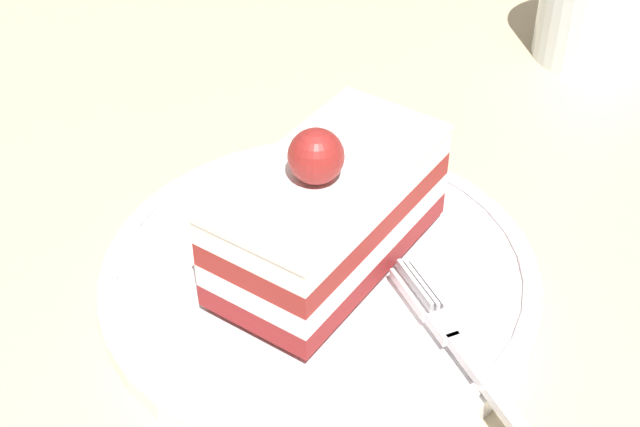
% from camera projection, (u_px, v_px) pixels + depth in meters
% --- Properties ---
extents(ground_plane, '(2.40, 2.40, 0.00)m').
position_uv_depth(ground_plane, '(292.00, 304.00, 0.44)').
color(ground_plane, tan).
extents(dessert_plate, '(0.21, 0.21, 0.02)m').
position_uv_depth(dessert_plate, '(320.00, 275.00, 0.44)').
color(dessert_plate, white).
rests_on(dessert_plate, ground_plane).
extents(cake_slice, '(0.11, 0.13, 0.08)m').
position_uv_depth(cake_slice, '(328.00, 211.00, 0.43)').
color(cake_slice, maroon).
rests_on(cake_slice, dessert_plate).
extents(fork, '(0.07, 0.11, 0.00)m').
position_uv_depth(fork, '(463.00, 352.00, 0.39)').
color(fork, silver).
rests_on(fork, dessert_plate).
extents(drink_glass_near, '(0.08, 0.08, 0.08)m').
position_uv_depth(drink_glass_near, '(598.00, 5.00, 0.60)').
color(drink_glass_near, silver).
rests_on(drink_glass_near, ground_plane).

